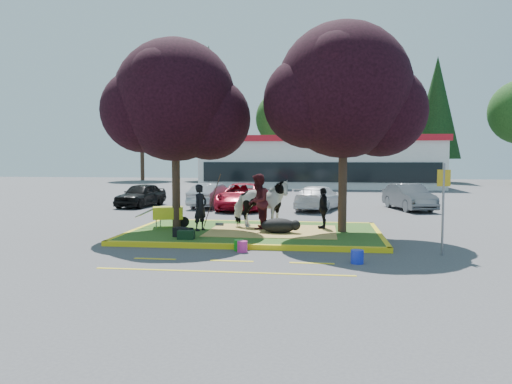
# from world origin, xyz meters

# --- Properties ---
(ground) EXTENTS (90.00, 90.00, 0.00)m
(ground) POSITION_xyz_m (0.00, 0.00, 0.00)
(ground) COLOR #424244
(ground) RESTS_ON ground
(median_island) EXTENTS (8.00, 5.00, 0.15)m
(median_island) POSITION_xyz_m (0.00, 0.00, 0.07)
(median_island) COLOR #244B17
(median_island) RESTS_ON ground
(curb_near) EXTENTS (8.30, 0.16, 0.15)m
(curb_near) POSITION_xyz_m (0.00, -2.58, 0.07)
(curb_near) COLOR yellow
(curb_near) RESTS_ON ground
(curb_far) EXTENTS (8.30, 0.16, 0.15)m
(curb_far) POSITION_xyz_m (0.00, 2.58, 0.07)
(curb_far) COLOR yellow
(curb_far) RESTS_ON ground
(curb_left) EXTENTS (0.16, 5.30, 0.15)m
(curb_left) POSITION_xyz_m (-4.08, 0.00, 0.07)
(curb_left) COLOR yellow
(curb_left) RESTS_ON ground
(curb_right) EXTENTS (0.16, 5.30, 0.15)m
(curb_right) POSITION_xyz_m (4.08, 0.00, 0.07)
(curb_right) COLOR yellow
(curb_right) RESTS_ON ground
(straw_bedding) EXTENTS (4.20, 3.00, 0.01)m
(straw_bedding) POSITION_xyz_m (0.60, 0.00, 0.15)
(straw_bedding) COLOR tan
(straw_bedding) RESTS_ON median_island
(tree_purple_left) EXTENTS (5.06, 4.20, 6.51)m
(tree_purple_left) POSITION_xyz_m (-2.78, 0.38, 4.36)
(tree_purple_left) COLOR black
(tree_purple_left) RESTS_ON median_island
(tree_purple_right) EXTENTS (5.30, 4.40, 6.82)m
(tree_purple_right) POSITION_xyz_m (2.92, 0.18, 4.56)
(tree_purple_right) COLOR black
(tree_purple_right) RESTS_ON median_island
(fire_lane_stripe_a) EXTENTS (1.10, 0.12, 0.01)m
(fire_lane_stripe_a) POSITION_xyz_m (-2.00, -4.20, 0.00)
(fire_lane_stripe_a) COLOR yellow
(fire_lane_stripe_a) RESTS_ON ground
(fire_lane_stripe_b) EXTENTS (1.10, 0.12, 0.01)m
(fire_lane_stripe_b) POSITION_xyz_m (0.00, -4.20, 0.00)
(fire_lane_stripe_b) COLOR yellow
(fire_lane_stripe_b) RESTS_ON ground
(fire_lane_stripe_c) EXTENTS (1.10, 0.12, 0.01)m
(fire_lane_stripe_c) POSITION_xyz_m (2.00, -4.20, 0.00)
(fire_lane_stripe_c) COLOR yellow
(fire_lane_stripe_c) RESTS_ON ground
(fire_lane_long) EXTENTS (6.00, 0.10, 0.01)m
(fire_lane_long) POSITION_xyz_m (0.00, -5.40, 0.00)
(fire_lane_long) COLOR yellow
(fire_lane_long) RESTS_ON ground
(retail_building) EXTENTS (20.40, 8.40, 4.40)m
(retail_building) POSITION_xyz_m (2.00, 27.98, 2.25)
(retail_building) COLOR silver
(retail_building) RESTS_ON ground
(treeline) EXTENTS (46.58, 7.80, 14.63)m
(treeline) POSITION_xyz_m (1.23, 37.61, 7.73)
(treeline) COLOR black
(treeline) RESTS_ON ground
(cow) EXTENTS (2.08, 1.09, 1.70)m
(cow) POSITION_xyz_m (0.14, 0.60, 1.00)
(cow) COLOR silver
(cow) RESTS_ON median_island
(calf) EXTENTS (1.15, 0.69, 0.49)m
(calf) POSITION_xyz_m (0.85, -0.43, 0.39)
(calf) COLOR black
(calf) RESTS_ON median_island
(handler) EXTENTS (0.58, 0.67, 1.55)m
(handler) POSITION_xyz_m (-1.80, -0.16, 0.92)
(handler) COLOR black
(handler) RESTS_ON median_island
(visitor_a) EXTENTS (0.78, 0.97, 1.89)m
(visitor_a) POSITION_xyz_m (0.07, 0.39, 1.09)
(visitor_a) COLOR #401218
(visitor_a) RESTS_ON median_island
(visitor_b) EXTENTS (0.40, 0.85, 1.42)m
(visitor_b) POSITION_xyz_m (2.27, 0.77, 0.86)
(visitor_b) COLOR black
(visitor_b) RESTS_ON median_island
(wheelbarrow) EXTENTS (1.86, 0.88, 0.70)m
(wheelbarrow) POSITION_xyz_m (-3.12, 0.52, 0.63)
(wheelbarrow) COLOR black
(wheelbarrow) RESTS_ON median_island
(gear_bag_dark) EXTENTS (0.64, 0.47, 0.29)m
(gear_bag_dark) POSITION_xyz_m (-2.00, -1.59, 0.29)
(gear_bag_dark) COLOR black
(gear_bag_dark) RESTS_ON median_island
(gear_bag_green) EXTENTS (0.51, 0.34, 0.26)m
(gear_bag_green) POSITION_xyz_m (-1.80, -1.95, 0.28)
(gear_bag_green) COLOR black
(gear_bag_green) RESTS_ON median_island
(sign_post) EXTENTS (0.34, 0.06, 2.45)m
(sign_post) POSITION_xyz_m (5.41, -2.70, 1.51)
(sign_post) COLOR slate
(sign_post) RESTS_ON ground
(bucket_green) EXTENTS (0.31, 0.31, 0.30)m
(bucket_green) POSITION_xyz_m (-0.05, -2.80, 0.15)
(bucket_green) COLOR #169318
(bucket_green) RESTS_ON ground
(bucket_pink) EXTENTS (0.34, 0.34, 0.31)m
(bucket_pink) POSITION_xyz_m (0.08, -2.99, 0.15)
(bucket_pink) COLOR #CC2D85
(bucket_pink) RESTS_ON ground
(bucket_blue) EXTENTS (0.39, 0.39, 0.33)m
(bucket_blue) POSITION_xyz_m (3.10, -4.07, 0.17)
(bucket_blue) COLOR #1A2FD0
(bucket_blue) RESTS_ON ground
(car_black) EXTENTS (1.99, 3.80, 1.23)m
(car_black) POSITION_xyz_m (-7.25, 8.81, 0.62)
(car_black) COLOR black
(car_black) RESTS_ON ground
(car_silver) EXTENTS (1.89, 3.88, 1.23)m
(car_silver) POSITION_xyz_m (-3.48, 9.03, 0.61)
(car_silver) COLOR #A5A8AD
(car_silver) RESTS_ON ground
(car_red) EXTENTS (2.22, 4.70, 1.30)m
(car_red) POSITION_xyz_m (-1.71, 8.14, 0.65)
(car_red) COLOR #A70D23
(car_red) RESTS_ON ground
(car_white) EXTENTS (2.70, 4.37, 1.18)m
(car_white) POSITION_xyz_m (2.07, 8.40, 0.59)
(car_white) COLOR white
(car_white) RESTS_ON ground
(car_grey) EXTENTS (2.26, 4.09, 1.28)m
(car_grey) POSITION_xyz_m (6.50, 8.97, 0.64)
(car_grey) COLOR #525559
(car_grey) RESTS_ON ground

